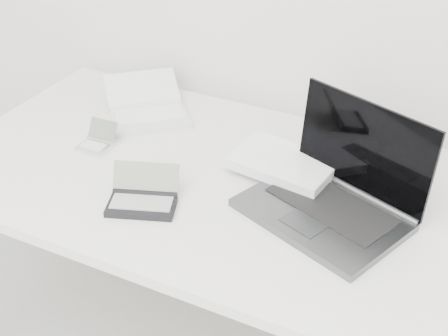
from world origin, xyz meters
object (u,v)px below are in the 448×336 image
at_px(desk, 241,198).
at_px(palmtop_charcoal, 143,199).
at_px(netbook_open_white, 148,110).
at_px(laptop_large, 317,184).

relative_size(desk, palmtop_charcoal, 8.13).
xyz_separation_m(desk, netbook_open_white, (-0.41, 0.20, 0.06)).
relative_size(laptop_large, palmtop_charcoal, 2.63).
bearing_deg(palmtop_charcoal, netbook_open_white, 100.64).
relative_size(laptop_large, netbook_open_white, 1.44).
distance_m(netbook_open_white, palmtop_charcoal, 0.46).
height_order(desk, palmtop_charcoal, palmtop_charcoal).
bearing_deg(netbook_open_white, laptop_large, -58.27).
height_order(netbook_open_white, palmtop_charcoal, palmtop_charcoal).
height_order(laptop_large, netbook_open_white, laptop_large).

